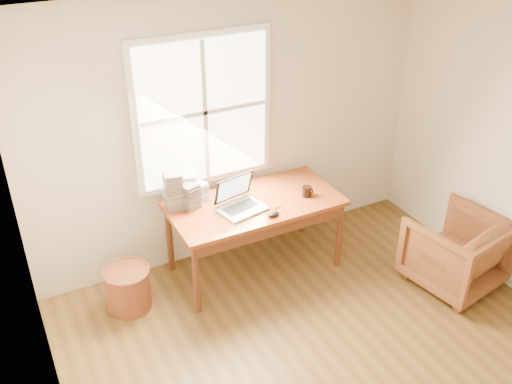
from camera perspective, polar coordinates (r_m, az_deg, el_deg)
room_shell at (r=3.79m, az=10.92°, el=-5.02°), size 4.04×4.54×2.64m
desk at (r=5.28m, az=-0.13°, el=-1.17°), size 1.60×0.80×0.04m
armchair at (r=5.61m, az=19.31°, el=-5.59°), size 0.88×0.90×0.71m
wicker_stool at (r=5.24m, az=-12.67°, el=-9.43°), size 0.42×0.42×0.39m
laptop at (r=5.06m, az=-1.40°, el=-0.40°), size 0.49×0.50×0.30m
mouse at (r=5.05m, az=1.74°, el=-2.25°), size 0.12×0.08×0.04m
coffee_mug at (r=5.36m, az=5.08°, el=0.07°), size 0.10×0.10×0.10m
cd_stack_a at (r=5.25m, az=-6.77°, el=0.39°), size 0.17×0.16×0.27m
cd_stack_b at (r=5.15m, az=-6.61°, el=-0.45°), size 0.19×0.18×0.24m
cd_stack_c at (r=5.14m, az=-8.24°, el=0.04°), size 0.16×0.15×0.35m
cd_stack_d at (r=5.28m, az=-5.70°, el=0.02°), size 0.17×0.16×0.18m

